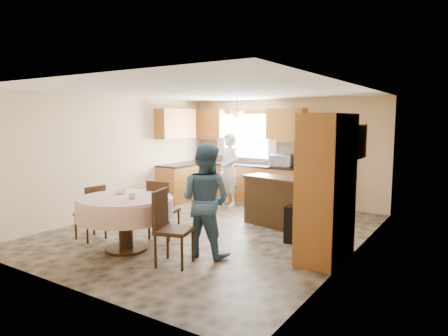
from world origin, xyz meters
TOP-DOWN VIEW (x-y plane):
  - floor at (0.00, 0.00)m, footprint 5.00×6.00m
  - ceiling at (0.00, 0.00)m, footprint 5.00×6.00m
  - wall_back at (0.00, 3.00)m, footprint 5.00×0.02m
  - wall_front at (0.00, -3.00)m, footprint 5.00×0.02m
  - wall_left at (-2.50, 0.00)m, footprint 0.02×6.00m
  - wall_right at (2.50, 0.00)m, footprint 0.02×6.00m
  - window at (-1.00, 2.98)m, footprint 1.40×0.03m
  - curtain_left at (-1.75, 2.93)m, footprint 0.22×0.02m
  - curtain_right at (-0.25, 2.93)m, footprint 0.22×0.02m
  - base_cab_back at (-0.85, 2.70)m, footprint 3.30×0.60m
  - counter_back at (-0.85, 2.70)m, footprint 3.30×0.64m
  - base_cab_left at (-2.20, 1.80)m, footprint 0.60×1.20m
  - counter_left at (-2.20, 1.80)m, footprint 0.64×1.20m
  - backsplash at (-0.85, 2.99)m, footprint 3.30×0.02m
  - wall_cab_left at (-2.05, 2.83)m, footprint 0.85×0.33m
  - wall_cab_right at (0.15, 2.83)m, footprint 0.90×0.33m
  - wall_cab_side at (-2.33, 1.80)m, footprint 0.33×1.20m
  - oven_tower at (1.15, 2.69)m, footprint 0.66×0.62m
  - oven_upper at (1.15, 2.38)m, footprint 0.56×0.01m
  - oven_lower at (1.15, 2.38)m, footprint 0.56×0.01m
  - pendant at (-1.00, 2.50)m, footprint 0.36×0.36m
  - sideboard at (0.82, 0.92)m, footprint 1.32×0.76m
  - space_heater at (1.60, 0.19)m, footprint 0.49×0.39m
  - cupboard at (2.22, -0.33)m, footprint 0.55×1.10m
  - dining_table at (-0.50, -1.63)m, footprint 1.46×1.46m
  - chair_left at (-1.35, -1.57)m, footprint 0.44×0.44m
  - chair_back at (-0.43, -0.88)m, footprint 0.53×0.53m
  - chair_right at (0.46, -1.73)m, footprint 0.56×0.56m
  - framed_picture at (2.47, 0.42)m, footprint 0.06×0.64m
  - microwave at (0.12, 2.65)m, footprint 0.56×0.44m
  - person_sink at (-0.88, 1.97)m, footprint 0.73×0.62m
  - person_dining at (0.67, -1.14)m, footprint 0.85×0.69m
  - bowl_sideboard at (0.56, 0.92)m, footprint 0.25×0.25m
  - bottle_sideboard at (1.25, 0.92)m, footprint 0.13×0.13m
  - cup_table at (-0.28, -1.68)m, footprint 0.12×0.12m
  - bowl_table at (-0.75, -1.48)m, footprint 0.20×0.20m

SIDE VIEW (x-z plane):
  - floor at x=0.00m, z-range -0.01..0.01m
  - space_heater at x=1.60m, z-range 0.00..0.61m
  - base_cab_back at x=-0.85m, z-range 0.00..0.88m
  - base_cab_left at x=-2.20m, z-range 0.00..0.88m
  - sideboard at x=0.82m, z-range 0.00..0.88m
  - chair_left at x=-1.35m, z-range 0.05..0.98m
  - chair_back at x=-0.43m, z-range 0.05..1.06m
  - chair_right at x=0.46m, z-range 0.06..1.11m
  - dining_table at x=-0.50m, z-range 0.23..1.07m
  - oven_lower at x=1.15m, z-range 0.53..0.97m
  - person_dining at x=0.67m, z-range 0.00..1.66m
  - person_sink at x=-0.88m, z-range 0.00..1.70m
  - bowl_table at x=-0.75m, z-range 0.84..0.89m
  - cup_table at x=-0.28m, z-range 0.84..0.92m
  - counter_back at x=-0.85m, z-range 0.88..0.92m
  - counter_left at x=-2.20m, z-range 0.88..0.92m
  - bowl_sideboard at x=0.56m, z-range 0.88..0.93m
  - cupboard at x=2.22m, z-range 0.00..2.10m
  - bottle_sideboard at x=1.25m, z-range 0.88..1.22m
  - microwave at x=0.12m, z-range 0.92..1.20m
  - oven_tower at x=1.15m, z-range 0.00..2.12m
  - backsplash at x=-0.85m, z-range 0.90..1.46m
  - wall_back at x=0.00m, z-range 0.00..2.50m
  - wall_front at x=0.00m, z-range 0.00..2.50m
  - wall_left at x=-2.50m, z-range 0.00..2.50m
  - wall_right at x=2.50m, z-range 0.00..2.50m
  - oven_upper at x=1.15m, z-range 1.02..1.48m
  - window at x=-1.00m, z-range 1.05..2.15m
  - curtain_left at x=-1.75m, z-range 1.08..2.22m
  - curtain_right at x=-0.25m, z-range 1.08..2.22m
  - framed_picture at x=2.47m, z-range 1.41..1.94m
  - wall_cab_left at x=-2.05m, z-range 1.55..2.27m
  - wall_cab_right at x=0.15m, z-range 1.55..2.27m
  - wall_cab_side at x=-2.33m, z-range 1.55..2.27m
  - pendant at x=-1.00m, z-range 2.03..2.21m
  - ceiling at x=0.00m, z-range 2.50..2.50m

